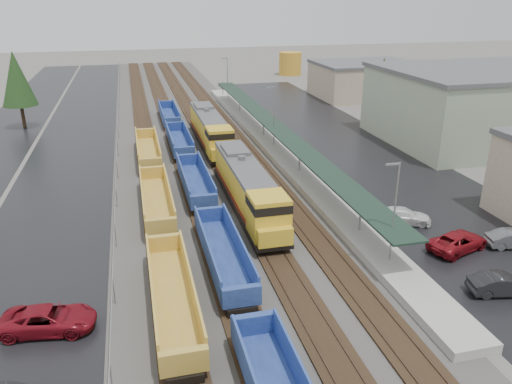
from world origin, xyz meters
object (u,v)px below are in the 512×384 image
locomotive_lead (248,188)px  well_string_yellow (172,296)px  storage_tank (290,64)px  parked_car_east_b (458,242)px  parked_car_west_c (49,320)px  locomotive_trail (210,130)px  parked_car_east_a (502,285)px  parked_car_east_c (403,216)px  well_string_blue (207,212)px

locomotive_lead → well_string_yellow: size_ratio=0.25×
storage_tank → parked_car_east_b: bearing=-99.5°
parked_car_west_c → parked_car_east_b: parked_car_west_c is taller
locomotive_trail → parked_car_west_c: bearing=-113.6°
locomotive_lead → parked_car_east_a: locomotive_lead is taller
parked_car_east_a → parked_car_east_c: 11.40m
locomotive_trail → parked_car_east_c: size_ratio=4.08×
storage_tank → parked_car_east_c: (-16.45, -83.34, -2.01)m
parked_car_east_b → parked_car_east_c: 5.61m
storage_tank → parked_car_east_c: size_ratio=1.14×
well_string_blue → parked_car_west_c: well_string_blue is taller
well_string_yellow → parked_car_east_c: size_ratio=16.33×
well_string_blue → parked_car_east_c: (16.27, -3.98, -0.43)m
well_string_yellow → storage_tank: (36.72, 91.48, 1.56)m
storage_tank → parked_car_east_a: storage_tank is taller
parked_car_east_b → storage_tank: bearing=-27.9°
well_string_yellow → parked_car_west_c: 7.19m
well_string_yellow → storage_tank: bearing=68.1°
locomotive_lead → storage_tank: bearing=69.7°
parked_car_west_c → parked_car_east_b: size_ratio=1.05×
parked_car_east_c → storage_tank: bearing=9.3°
locomotive_lead → parked_car_west_c: locomotive_lead is taller
well_string_blue → parked_car_east_b: 20.20m
locomotive_trail → storage_tank: size_ratio=3.57×
parked_car_west_c → parked_car_east_b: bearing=-76.3°
well_string_blue → locomotive_lead: bearing=21.6°
parked_car_east_b → parked_car_east_c: bearing=-1.5°
parked_car_east_c → well_string_blue: bearing=96.7°
parked_car_west_c → parked_car_east_a: (28.22, -3.13, -0.04)m
well_string_yellow → parked_car_east_c: well_string_yellow is taller
well_string_blue → parked_car_east_a: size_ratio=20.47×
storage_tank → parked_car_east_a: (-15.68, -94.71, -1.98)m
locomotive_trail → well_string_yellow: 35.64m
locomotive_lead → parked_car_west_c: size_ratio=3.57×
locomotive_lead → parked_car_west_c: 20.58m
parked_car_west_c → parked_car_east_c: 28.66m
storage_tank → well_string_blue: bearing=-112.4°
locomotive_lead → parked_car_west_c: (-15.18, -13.81, -1.58)m
well_string_blue → storage_tank: (32.72, 79.36, 1.58)m
storage_tank → parked_car_west_c: 101.58m
parked_car_west_c → parked_car_east_c: size_ratio=1.14×
locomotive_lead → well_string_yellow: locomotive_lead is taller
locomotive_lead → locomotive_trail: 21.00m
well_string_blue → parked_car_east_b: (17.90, -9.35, -0.40)m
locomotive_lead → locomotive_trail: same height
parked_car_east_a → parked_car_east_b: size_ratio=0.84×
well_string_yellow → parked_car_west_c: bearing=-179.2°
well_string_blue → parked_car_east_c: well_string_blue is taller
well_string_yellow → parked_car_east_a: bearing=-8.7°
locomotive_trail → parked_car_east_a: (13.04, -37.94, -1.61)m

